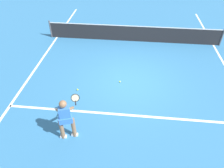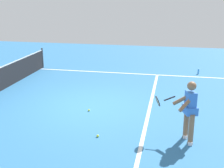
% 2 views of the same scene
% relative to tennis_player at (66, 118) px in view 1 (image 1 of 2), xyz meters
% --- Properties ---
extents(ground_plane, '(24.39, 24.39, 0.00)m').
position_rel_tennis_player_xyz_m(ground_plane, '(1.84, 3.09, -0.85)').
color(ground_plane, teal).
extents(service_line_marking, '(8.83, 0.10, 0.01)m').
position_rel_tennis_player_xyz_m(service_line_marking, '(1.84, 1.09, -0.84)').
color(service_line_marking, white).
rests_on(service_line_marking, ground).
extents(sideline_left_marking, '(0.10, 16.76, 0.01)m').
position_rel_tennis_player_xyz_m(sideline_left_marking, '(-2.58, 3.09, -0.84)').
color(sideline_left_marking, white).
rests_on(sideline_left_marking, ground).
extents(court_net, '(9.51, 0.08, 0.99)m').
position_rel_tennis_player_xyz_m(court_net, '(1.84, 6.77, -0.39)').
color(court_net, '#4C4C51').
rests_on(court_net, ground).
extents(tennis_player, '(0.66, 1.08, 1.55)m').
position_rel_tennis_player_xyz_m(tennis_player, '(0.00, 0.00, 0.00)').
color(tennis_player, '#8C6647').
rests_on(tennis_player, ground).
extents(tennis_ball_near, '(0.07, 0.07, 0.07)m').
position_rel_tennis_player_xyz_m(tennis_ball_near, '(1.40, 2.94, -0.81)').
color(tennis_ball_near, '#D1E533').
rests_on(tennis_ball_near, ground).
extents(tennis_ball_far, '(0.07, 0.07, 0.07)m').
position_rel_tennis_player_xyz_m(tennis_ball_far, '(-0.27, 2.23, -0.81)').
color(tennis_ball_far, '#D1E533').
rests_on(tennis_ball_far, ground).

